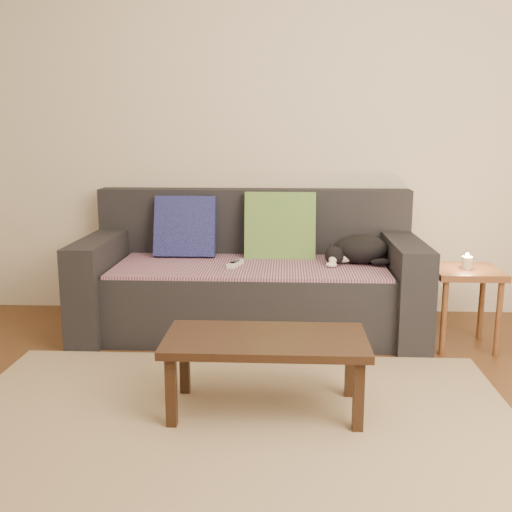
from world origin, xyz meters
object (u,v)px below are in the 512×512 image
Objects in this scene: wii_remote_a at (236,263)px; sofa at (251,281)px; cat at (358,250)px; wii_remote_b at (234,264)px; side_table at (465,283)px; coffee_table at (266,346)px.

sofa is at bearing -14.19° from wii_remote_a.
wii_remote_b is at bearing -159.17° from cat.
cat is 0.90× the size of side_table.
wii_remote_b is (-0.01, -0.04, 0.00)m from wii_remote_a.
wii_remote_b is (-0.10, -0.17, 0.15)m from sofa.
sofa is 0.21m from wii_remote_a.
side_table reaches higher than coffee_table.
wii_remote_a is (-0.08, -0.13, 0.15)m from sofa.
sofa is 1.21m from coffee_table.
sofa reaches higher than wii_remote_a.
cat is 0.78m from wii_remote_b.
wii_remote_b is 0.17× the size of coffee_table.
coffee_table is (-1.13, -0.91, -0.08)m from side_table.
side_table is (1.35, -0.16, -0.07)m from wii_remote_a.
side_table is at bearing 39.04° from coffee_table.
wii_remote_a is 0.17× the size of coffee_table.
sofa reaches higher than cat.
coffee_table is (0.13, -1.21, 0.00)m from sofa.
side_table is at bearing -78.03° from wii_remote_b.
sofa is 14.00× the size of wii_remote_b.
side_table is (1.26, -0.29, 0.08)m from sofa.
wii_remote_a is at bearing 101.48° from coffee_table.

